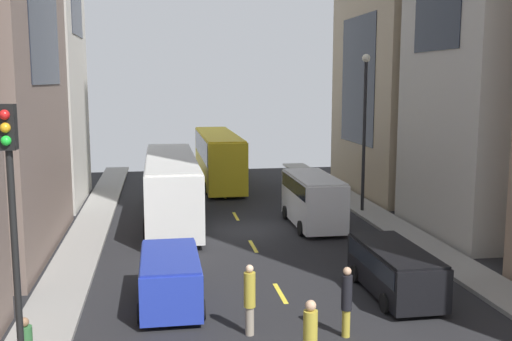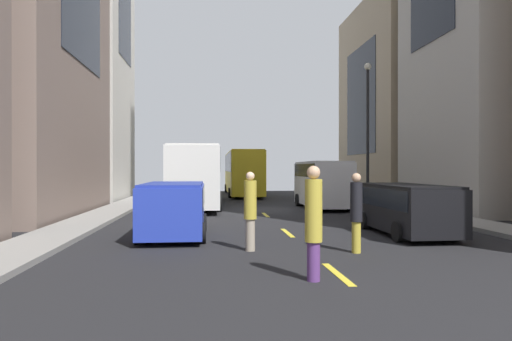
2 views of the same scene
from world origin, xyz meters
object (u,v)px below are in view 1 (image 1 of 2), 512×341
object	(u,v)px
city_bus_white	(171,182)
pedestrian_waiting_curb	(347,299)
streetcar_yellow	(218,154)
pedestrian_walking_far	(250,298)
car_blue_0	(170,276)
traffic_light_near_corner	(12,209)
delivery_van_white	(313,197)
car_black_1	(395,267)

from	to	relation	value
city_bus_white	pedestrian_waiting_curb	world-z (taller)	city_bus_white
streetcar_yellow	pedestrian_walking_far	distance (m)	25.92
city_bus_white	streetcar_yellow	world-z (taller)	streetcar_yellow
car_blue_0	streetcar_yellow	bearing A→B (deg)	80.49
city_bus_white	pedestrian_waiting_curb	size ratio (longest dim) A/B	6.27
streetcar_yellow	traffic_light_near_corner	size ratio (longest dim) A/B	1.89
city_bus_white	car_blue_0	bearing A→B (deg)	-91.55
delivery_van_white	pedestrian_walking_far	world-z (taller)	delivery_van_white
streetcar_yellow	pedestrian_waiting_curb	world-z (taller)	streetcar_yellow
car_black_1	traffic_light_near_corner	world-z (taller)	traffic_light_near_corner
delivery_van_white	pedestrian_walking_far	bearing A→B (deg)	-112.38
car_black_1	streetcar_yellow	bearing A→B (deg)	98.99
car_blue_0	pedestrian_waiting_curb	xyz separation A→B (m)	(4.91, -3.20, 0.10)
delivery_van_white	pedestrian_walking_far	distance (m)	13.40
city_bus_white	pedestrian_walking_far	size ratio (longest dim) A/B	6.18
city_bus_white	car_blue_0	xyz separation A→B (m)	(-0.34, -12.55, -0.99)
delivery_van_white	traffic_light_near_corner	distance (m)	19.59
city_bus_white	car_black_1	bearing A→B (deg)	-60.36
pedestrian_walking_far	car_black_1	bearing A→B (deg)	118.73
car_blue_0	pedestrian_walking_far	distance (m)	3.44
pedestrian_waiting_curb	streetcar_yellow	bearing A→B (deg)	-113.26
car_black_1	pedestrian_waiting_curb	world-z (taller)	pedestrian_waiting_curb
streetcar_yellow	car_blue_0	distance (m)	23.56
car_blue_0	traffic_light_near_corner	xyz separation A→B (m)	(-3.19, -6.48, 3.71)
delivery_van_white	city_bus_white	bearing A→B (deg)	158.12
city_bus_white	car_black_1	world-z (taller)	city_bus_white
car_blue_0	car_black_1	world-z (taller)	car_blue_0
city_bus_white	traffic_light_near_corner	distance (m)	19.54
city_bus_white	pedestrian_waiting_curb	xyz separation A→B (m)	(4.57, -15.75, -0.89)
pedestrian_walking_far	pedestrian_waiting_curb	bearing A→B (deg)	82.50
city_bus_white	streetcar_yellow	xyz separation A→B (m)	(3.55, 10.66, 0.11)
city_bus_white	traffic_light_near_corner	xyz separation A→B (m)	(-3.52, -19.03, 2.71)
city_bus_white	delivery_van_white	xyz separation A→B (m)	(6.97, -2.80, -0.50)
car_black_1	pedestrian_waiting_curb	distance (m)	4.03
streetcar_yellow	car_blue_0	world-z (taller)	streetcar_yellow
car_blue_0	pedestrian_waiting_curb	world-z (taller)	pedestrian_waiting_curb
city_bus_white	streetcar_yellow	distance (m)	11.23
pedestrian_waiting_curb	traffic_light_near_corner	size ratio (longest dim) A/B	0.31
streetcar_yellow	pedestrian_walking_far	xyz separation A→B (m)	(-1.68, -25.84, -1.00)
traffic_light_near_corner	car_blue_0	bearing A→B (deg)	63.82
car_black_1	traffic_light_near_corner	distance (m)	13.02
delivery_van_white	traffic_light_near_corner	xyz separation A→B (m)	(-10.49, -16.23, 3.21)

